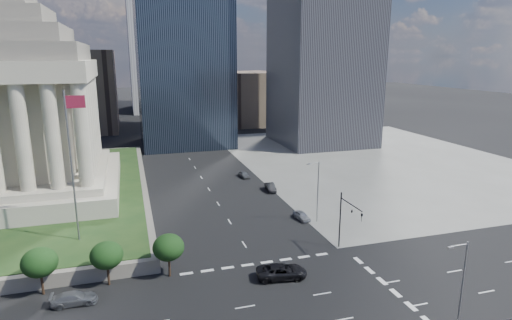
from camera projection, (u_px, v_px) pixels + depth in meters
name	position (u px, v px, depth m)	size (l,w,h in m)	color
ground	(178.00, 141.00, 134.98)	(500.00, 500.00, 0.00)	black
sidewalk_ne	(375.00, 159.00, 110.65)	(68.00, 90.00, 0.03)	slate
war_memorial	(5.00, 84.00, 72.01)	(34.00, 34.00, 39.00)	#A29A87
flagpole	(72.00, 159.00, 55.05)	(2.52, 0.24, 20.00)	slate
midrise_glass	(182.00, 42.00, 123.79)	(26.00, 26.00, 60.00)	black
building_filler_ne	(249.00, 98.00, 169.49)	(20.00, 30.00, 20.00)	brown
building_filler_nw	(81.00, 91.00, 151.17)	(24.00, 30.00, 28.00)	brown
traffic_signal_ne	(347.00, 216.00, 56.95)	(0.30, 5.74, 8.00)	black
street_lamp_south	(461.00, 286.00, 38.76)	(2.13, 0.22, 10.00)	slate
street_lamp_north	(317.00, 188.00, 67.60)	(2.13, 0.22, 10.00)	slate
pickup_truck	(282.00, 272.00, 51.23)	(6.08, 2.80, 1.69)	black
suv_grey	(74.00, 298.00, 45.83)	(4.78, 1.94, 1.39)	#595B60
parked_sedan_near	(302.00, 216.00, 69.68)	(3.90, 1.57, 1.33)	#95989D
parked_sedan_mid	(270.00, 187.00, 84.54)	(1.56, 4.48, 1.47)	black
parked_sedan_far	(244.00, 174.00, 93.96)	(3.99, 1.60, 1.36)	#5A5D61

